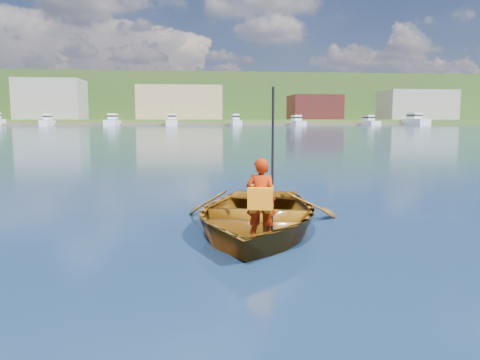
% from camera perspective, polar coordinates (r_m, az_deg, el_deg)
% --- Properties ---
extents(ground, '(600.00, 600.00, 0.00)m').
position_cam_1_polar(ground, '(8.30, 1.61, -4.91)').
color(ground, '#0D2941').
rests_on(ground, ground).
extents(rowboat, '(3.62, 4.47, 0.82)m').
position_cam_1_polar(rowboat, '(7.43, 1.91, -4.33)').
color(rowboat, maroon).
rests_on(rowboat, ground).
extents(child_paddler, '(0.47, 0.40, 2.11)m').
position_cam_1_polar(child_paddler, '(6.46, 2.58, -2.28)').
color(child_paddler, '#9D2004').
rests_on(child_paddler, ground).
extents(shoreline, '(400.00, 140.00, 22.00)m').
position_cam_1_polar(shoreline, '(244.81, -5.79, 9.27)').
color(shoreline, '#3A4E23').
rests_on(shoreline, ground).
extents(dock, '(160.01, 4.29, 0.80)m').
position_cam_1_polar(dock, '(156.24, -8.87, 6.72)').
color(dock, brown).
rests_on(dock, ground).
extents(waterfront_buildings, '(202.00, 16.00, 14.00)m').
position_cam_1_polar(waterfront_buildings, '(173.28, -8.27, 9.21)').
color(waterfront_buildings, brown).
rests_on(waterfront_buildings, ground).
extents(marina_yachts, '(139.69, 13.50, 4.43)m').
position_cam_1_polar(marina_yachts, '(151.51, -3.52, 7.15)').
color(marina_yachts, white).
rests_on(marina_yachts, ground).
extents(hillside_trees, '(297.41, 84.40, 24.85)m').
position_cam_1_polar(hillside_trees, '(247.05, -9.73, 10.87)').
color(hillside_trees, '#382314').
rests_on(hillside_trees, ground).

